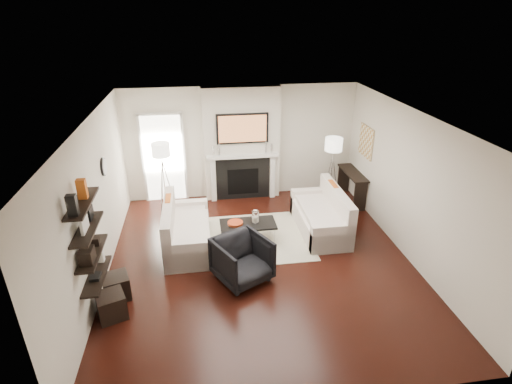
{
  "coord_description": "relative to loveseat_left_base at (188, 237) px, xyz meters",
  "views": [
    {
      "loc": [
        -1.0,
        -6.12,
        4.31
      ],
      "look_at": [
        0.0,
        0.6,
        1.15
      ],
      "focal_mm": 28.0,
      "sensor_mm": 36.0,
      "label": 1
    }
  ],
  "objects": [
    {
      "name": "room_envelope",
      "position": [
        1.33,
        -0.73,
        1.14
      ],
      "size": [
        6.0,
        6.0,
        6.0
      ],
      "color": "black",
      "rests_on": "ground"
    },
    {
      "name": "chimney_breast",
      "position": [
        1.33,
        2.14,
        1.14
      ],
      "size": [
        1.8,
        0.25,
        2.7
      ],
      "primitive_type": "cube",
      "color": "silver",
      "rests_on": "floor"
    },
    {
      "name": "fireplace_surround",
      "position": [
        1.33,
        2.01,
        0.31
      ],
      "size": [
        1.3,
        0.02,
        1.04
      ],
      "primitive_type": "cube",
      "color": "black",
      "rests_on": "floor"
    },
    {
      "name": "firebox",
      "position": [
        1.33,
        2.0,
        0.24
      ],
      "size": [
        0.75,
        0.02,
        0.65
      ],
      "primitive_type": "cube",
      "color": "black",
      "rests_on": "floor"
    },
    {
      "name": "mantel_pilaster_l",
      "position": [
        0.61,
        1.98,
        0.34
      ],
      "size": [
        0.12,
        0.08,
        1.1
      ],
      "primitive_type": "cube",
      "color": "white",
      "rests_on": "floor"
    },
    {
      "name": "mantel_pilaster_r",
      "position": [
        2.05,
        1.98,
        0.34
      ],
      "size": [
        0.12,
        0.08,
        1.1
      ],
      "primitive_type": "cube",
      "color": "white",
      "rests_on": "floor"
    },
    {
      "name": "mantel_shelf",
      "position": [
        1.33,
        1.96,
        0.91
      ],
      "size": [
        1.7,
        0.18,
        0.07
      ],
      "primitive_type": "cube",
      "color": "white",
      "rests_on": "chimney_breast"
    },
    {
      "name": "tv_body",
      "position": [
        1.33,
        1.98,
        1.57
      ],
      "size": [
        1.2,
        0.06,
        0.7
      ],
      "primitive_type": "cube",
      "color": "black",
      "rests_on": "chimney_breast"
    },
    {
      "name": "tv_screen",
      "position": [
        1.33,
        1.95,
        1.57
      ],
      "size": [
        1.1,
        0.0,
        0.62
      ],
      "primitive_type": "cube",
      "color": "#BF723F",
      "rests_on": "tv_body"
    },
    {
      "name": "candlestick_l_tall",
      "position": [
        0.78,
        1.97,
        1.09
      ],
      "size": [
        0.04,
        0.04,
        0.3
      ],
      "primitive_type": "cylinder",
      "color": "silver",
      "rests_on": "mantel_shelf"
    },
    {
      "name": "candlestick_l_short",
      "position": [
        0.65,
        1.97,
        1.06
      ],
      "size": [
        0.04,
        0.04,
        0.24
      ],
      "primitive_type": "cylinder",
      "color": "silver",
      "rests_on": "mantel_shelf"
    },
    {
      "name": "candlestick_r_tall",
      "position": [
        1.88,
        1.97,
        1.09
      ],
      "size": [
        0.04,
        0.04,
        0.3
      ],
      "primitive_type": "cylinder",
      "color": "silver",
      "rests_on": "mantel_shelf"
    },
    {
      "name": "candlestick_r_short",
      "position": [
        2.01,
        1.97,
        1.06
      ],
      "size": [
        0.04,
        0.04,
        0.24
      ],
      "primitive_type": "cylinder",
      "color": "silver",
      "rests_on": "mantel_shelf"
    },
    {
      "name": "hallway_panel",
      "position": [
        -0.52,
        2.25,
        0.84
      ],
      "size": [
        0.9,
        0.02,
        2.1
      ],
      "primitive_type": "cube",
      "color": "white",
      "rests_on": "floor"
    },
    {
      "name": "door_trim_l",
      "position": [
        -1.0,
        2.23,
        0.84
      ],
      "size": [
        0.06,
        0.06,
        2.16
      ],
      "primitive_type": "cube",
      "color": "white",
      "rests_on": "floor"
    },
    {
      "name": "door_trim_r",
      "position": [
        -0.04,
        2.23,
        0.84
      ],
      "size": [
        0.06,
        0.06,
        2.16
      ],
      "primitive_type": "cube",
      "color": "white",
      "rests_on": "floor"
    },
    {
      "name": "door_trim_top",
      "position": [
        -0.52,
        2.23,
        1.92
      ],
      "size": [
        1.02,
        0.06,
        0.06
      ],
      "primitive_type": "cube",
      "color": "white",
      "rests_on": "wall_back"
    },
    {
      "name": "rug",
      "position": [
        1.14,
        0.1,
        -0.2
      ],
      "size": [
        2.6,
        2.0,
        0.01
      ],
      "primitive_type": "cube",
      "color": "#B5AD94",
      "rests_on": "floor"
    },
    {
      "name": "loveseat_left_base",
      "position": [
        0.0,
        0.0,
        0.0
      ],
      "size": [
        0.85,
        1.8,
        0.42
      ],
      "primitive_type": "cube",
      "color": "beige",
      "rests_on": "floor"
    },
    {
      "name": "loveseat_left_back",
      "position": [
        -0.33,
        0.0,
        0.32
      ],
      "size": [
        0.18,
        1.8,
        0.8
      ],
      "primitive_type": "cube",
      "color": "beige",
      "rests_on": "floor"
    },
    {
      "name": "loveseat_left_arm_n",
      "position": [
        0.0,
        -0.81,
        0.09
      ],
      "size": [
        0.85,
        0.18,
        0.6
      ],
      "primitive_type": "cube",
      "color": "beige",
      "rests_on": "floor"
    },
    {
      "name": "loveseat_left_arm_s",
      "position": [
        0.0,
        0.81,
        0.09
      ],
      "size": [
        0.85,
        0.18,
        0.6
      ],
      "primitive_type": "cube",
      "color": "beige",
      "rests_on": "floor"
    },
    {
      "name": "loveseat_left_cushion",
      "position": [
        0.05,
        -0.0,
        0.26
      ],
      "size": [
        0.63,
        1.44,
        0.1
      ],
      "primitive_type": "cube",
      "color": "beige",
      "rests_on": "loveseat_left_base"
    },
    {
      "name": "pillow_left_orange",
      "position": [
        -0.33,
        0.3,
        0.52
      ],
      "size": [
        0.1,
        0.42,
        0.42
      ],
      "primitive_type": "cube",
      "color": "#B95316",
      "rests_on": "loveseat_left_cushion"
    },
    {
      "name": "pillow_left_charcoal",
      "position": [
        -0.33,
        -0.3,
        0.51
      ],
      "size": [
        0.1,
        0.4,
        0.4
      ],
      "primitive_type": "cube",
      "color": "black",
      "rests_on": "loveseat_left_cushion"
    },
    {
      "name": "loveseat_right_base",
      "position": [
        2.73,
        0.2,
        0.0
      ],
      "size": [
        0.85,
        1.8,
        0.42
      ],
      "primitive_type": "cube",
      "color": "beige",
      "rests_on": "floor"
    },
    {
      "name": "loveseat_right_back",
      "position": [
        3.07,
        0.2,
        0.32
      ],
      "size": [
        0.18,
        1.8,
        0.8
      ],
      "primitive_type": "cube",
      "color": "beige",
      "rests_on": "floor"
    },
    {
      "name": "loveseat_right_arm_n",
      "position": [
        2.73,
        -0.61,
        0.09
      ],
      "size": [
        0.85,
        0.18,
        0.6
      ],
      "primitive_type": "cube",
      "color": "beige",
      "rests_on": "floor"
    },
    {
      "name": "loveseat_right_arm_s",
      "position": [
        2.73,
        1.01,
        0.09
      ],
      "size": [
        0.85,
        0.18,
        0.6
      ],
      "primitive_type": "cube",
      "color": "beige",
      "rests_on": "floor"
    },
    {
      "name": "loveseat_right_cushion",
      "position": [
        2.68,
        0.2,
        0.26
      ],
      "size": [
        0.63,
        1.44,
        0.1
      ],
      "primitive_type": "cube",
      "color": "beige",
      "rests_on": "loveseat_right_base"
    },
    {
      "name": "pillow_right_orange",
      "position": [
        3.07,
        0.5,
        0.52
      ],
      "size": [
        0.1,
        0.42,
        0.42
      ],
      "primitive_type": "cube",
      "color": "#B95316",
      "rests_on": "loveseat_right_cushion"
    },
    {
      "name": "pillow_right_charcoal",
      "position": [
        3.07,
        -0.1,
        0.51
      ],
      "size": [
        0.1,
        0.4,
        0.4
      ],
      "primitive_type": "cube",
      "color": "black",
      "rests_on": "loveseat_right_cushion"
    },
    {
      "name": "coffee_table",
      "position": [
        1.19,
        -0.01,
        0.19
      ],
      "size": [
        1.1,
        0.55,
        0.04
      ],
      "primitive_type": "cube",
      "color": "black",
      "rests_on": "floor"
    },
    {
      "name": "coffee_leg_nw",
      "position": [
        0.69,
        -0.23,
        -0.02
      ],
      "size": [
        0.02,
        0.02,
        0.38
      ],
      "primitive_type": "cylinder",
      "color": "silver",
      "rests_on": "floor"
    },
    {
      "name": "coffee_leg_ne",
      "position": [
        1.69,
        -0.23,
        -0.02
      ],
      "size": [
        0.02,
        0.02,
        0.38
      ],
      "primitive_type": "cylinder",
      "color": "silver",
      "rests_on": "floor"
    },
    {
      "name": "coffee_leg_sw",
      "position": [
        0.69,
        0.21,
        -0.02
      ],
      "size": [
        0.02,
        0.02,
        0.38
      ],
      "primitive_type": "cylinder",
      "color": "silver",
      "rests_on": "floor"
    },
    {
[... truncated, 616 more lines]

